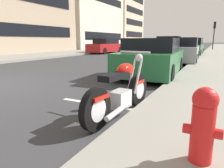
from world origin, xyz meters
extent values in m
cube|color=gray|center=(12.00, 7.30, 0.07)|extent=(120.00, 5.00, 0.14)
cube|color=silver|center=(0.00, -4.20, 0.00)|extent=(0.12, 2.20, 0.01)
cylinder|color=black|center=(0.33, -4.76, 0.33)|extent=(0.66, 0.17, 0.65)
cylinder|color=silver|center=(0.33, -4.76, 0.33)|extent=(0.37, 0.15, 0.36)
cylinder|color=black|center=(-1.11, -4.62, 0.33)|extent=(0.66, 0.17, 0.65)
cylinder|color=silver|center=(-1.11, -4.62, 0.33)|extent=(0.37, 0.15, 0.36)
cube|color=silver|center=(-0.39, -4.69, 0.31)|extent=(0.42, 0.30, 0.30)
cube|color=black|center=(-0.57, -4.67, 0.75)|extent=(0.70, 0.28, 0.10)
ellipsoid|color=#B7190F|center=(-0.22, -4.71, 0.81)|extent=(0.50, 0.28, 0.24)
cube|color=#B7190F|center=(-1.06, -4.63, 0.51)|extent=(0.38, 0.21, 0.06)
cube|color=#B7190F|center=(0.31, -4.76, 0.51)|extent=(0.33, 0.19, 0.06)
cylinder|color=silver|center=(0.18, -4.68, 0.64)|extent=(0.34, 0.08, 0.65)
cylinder|color=silver|center=(0.17, -4.82, 0.64)|extent=(0.34, 0.08, 0.65)
cylinder|color=silver|center=(0.15, -4.74, 1.11)|extent=(0.09, 0.62, 0.04)
sphere|color=silver|center=(0.34, -4.76, 0.99)|extent=(0.15, 0.15, 0.15)
cylinder|color=silver|center=(-0.71, -4.80, 0.21)|extent=(0.71, 0.16, 0.16)
cube|color=#236638|center=(4.05, -4.00, 0.54)|extent=(4.19, 2.08, 0.76)
cube|color=black|center=(3.92, -4.01, 1.16)|extent=(2.16, 1.82, 0.47)
cylinder|color=black|center=(5.35, -3.08, 0.31)|extent=(0.63, 0.26, 0.62)
cylinder|color=black|center=(5.44, -4.77, 0.31)|extent=(0.63, 0.26, 0.62)
cylinder|color=black|center=(2.65, -3.23, 0.31)|extent=(0.63, 0.26, 0.62)
cylinder|color=black|center=(2.75, -4.93, 0.31)|extent=(0.63, 0.26, 0.62)
cube|color=gray|center=(9.77, -4.27, 0.56)|extent=(4.76, 1.99, 0.80)
cube|color=black|center=(9.59, -4.28, 1.22)|extent=(2.32, 1.73, 0.52)
cylinder|color=black|center=(11.27, -3.39, 0.31)|extent=(0.63, 0.25, 0.62)
cylinder|color=black|center=(11.35, -4.99, 0.31)|extent=(0.63, 0.25, 0.62)
cylinder|color=black|center=(8.19, -3.54, 0.31)|extent=(0.63, 0.25, 0.62)
cylinder|color=black|center=(8.26, -5.14, 0.31)|extent=(0.63, 0.25, 0.62)
cube|color=#236638|center=(15.83, -4.11, 0.56)|extent=(4.43, 1.84, 0.81)
cube|color=black|center=(15.83, -4.11, 1.25)|extent=(2.45, 1.68, 0.56)
cylinder|color=black|center=(17.29, -3.27, 0.31)|extent=(0.62, 0.22, 0.62)
cylinder|color=black|center=(17.30, -4.94, 0.31)|extent=(0.62, 0.22, 0.62)
cylinder|color=black|center=(14.37, -3.28, 0.31)|extent=(0.62, 0.22, 0.62)
cylinder|color=black|center=(14.38, -4.95, 0.31)|extent=(0.62, 0.22, 0.62)
cube|color=maroon|center=(35.01, 1.85, 0.78)|extent=(2.36, 5.63, 1.00)
cube|color=black|center=(35.01, 1.85, 1.66)|extent=(2.13, 4.09, 0.76)
cylinder|color=black|center=(34.27, 3.78, 0.38)|extent=(0.32, 0.78, 0.76)
cylinder|color=black|center=(36.03, 3.65, 0.38)|extent=(0.32, 0.78, 0.76)
cylinder|color=black|center=(34.00, 0.05, 0.38)|extent=(0.32, 0.78, 0.76)
cylinder|color=black|center=(35.75, -0.08, 0.38)|extent=(0.32, 0.78, 0.76)
cube|color=#AD1919|center=(15.59, 4.28, 0.56)|extent=(4.75, 2.10, 0.81)
cube|color=black|center=(15.69, 4.27, 1.23)|extent=(2.67, 1.82, 0.52)
cylinder|color=black|center=(14.00, 3.57, 0.31)|extent=(0.63, 0.26, 0.62)
cylinder|color=black|center=(14.12, 5.19, 0.31)|extent=(0.63, 0.26, 0.62)
cylinder|color=black|center=(17.06, 3.36, 0.31)|extent=(0.63, 0.26, 0.62)
cylinder|color=black|center=(17.17, 4.98, 0.31)|extent=(0.63, 0.26, 0.62)
cylinder|color=red|center=(-1.52, -6.08, 0.43)|extent=(0.22, 0.22, 0.58)
sphere|color=red|center=(-1.52, -6.08, 0.78)|extent=(0.24, 0.24, 0.24)
cylinder|color=red|center=(-1.52, -5.94, 0.46)|extent=(0.10, 0.08, 0.10)
cylinder|color=red|center=(-1.52, -6.22, 0.46)|extent=(0.10, 0.08, 0.10)
cylinder|color=black|center=(27.03, -5.63, 1.90)|extent=(0.12, 0.12, 3.53)
cube|color=black|center=(27.03, -5.63, 3.24)|extent=(0.28, 0.28, 0.85)
sphere|color=red|center=(27.18, -5.63, 3.49)|extent=(0.14, 0.14, 0.14)
sphere|color=gold|center=(27.18, -5.63, 3.23)|extent=(0.14, 0.14, 0.14)
sphere|color=green|center=(27.18, -5.63, 2.97)|extent=(0.14, 0.14, 0.14)
cube|color=black|center=(10.00, 9.57, 2.21)|extent=(12.95, 0.06, 1.10)
cube|color=beige|center=(25.40, 14.22, 4.38)|extent=(13.50, 9.23, 8.77)
cube|color=black|center=(25.40, 9.57, 1.93)|extent=(11.34, 0.06, 1.10)
cube|color=beige|center=(38.37, 14.11, 5.73)|extent=(11.06, 9.01, 11.47)
cube|color=black|center=(38.37, 9.57, 2.52)|extent=(9.29, 0.06, 1.10)
cube|color=black|center=(38.37, 9.57, 4.89)|extent=(9.29, 0.06, 1.10)
cube|color=black|center=(38.37, 9.57, 7.26)|extent=(9.29, 0.06, 1.10)
camera|label=1|loc=(-3.57, -6.13, 1.33)|focal=32.90mm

